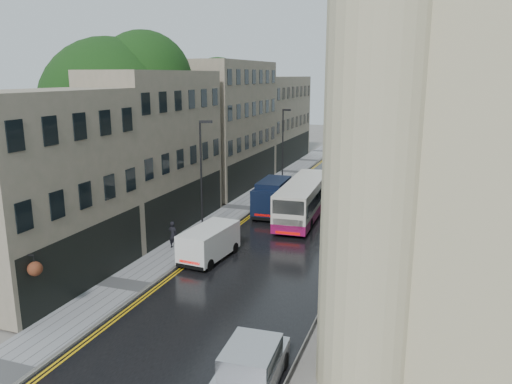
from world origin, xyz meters
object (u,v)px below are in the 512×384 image
Objects in this scene: white_van at (182,249)px; lamp_post_near at (201,179)px; lamp_post_far at (283,149)px; navy_van at (255,201)px; pedestrian at (173,235)px; cream_bus at (280,208)px; white_lorry at (347,174)px; tree_far at (197,125)px; tree_near at (112,131)px.

lamp_post_near is (-1.36, 5.56, 2.96)m from white_van.
lamp_post_far is (-0.40, 21.81, 2.84)m from white_van.
lamp_post_far is at bearing 93.30° from navy_van.
pedestrian is (-2.58, -8.14, -0.48)m from navy_van.
cream_bus is 10.70m from white_lorry.
tree_far is at bearing -64.02° from pedestrian.
tree_far is at bearing -176.33° from white_lorry.
lamp_post_near is at bearing -118.41° from white_lorry.
tree_far is 20.79m from white_van.
cream_bus is 2.90m from navy_van.
pedestrian is at bearing -116.09° from lamp_post_near.
navy_van is at bearing -121.65° from white_lorry.
navy_van is 8.56m from pedestrian.
pedestrian is (-1.84, 2.28, -0.04)m from white_van.
white_lorry reaches higher than navy_van.
white_lorry is 20.19m from white_van.
tree_far is 18.11m from pedestrian.
lamp_post_near reaches higher than lamp_post_far.
tree_near is at bearing -166.28° from cream_bus.
tree_near is at bearing 151.30° from white_van.
lamp_post_near is (-4.58, -3.36, 2.53)m from cream_bus.
tree_near is 13.02m from tree_far.
white_lorry is 1.11× the size of lamp_post_near.
pedestrian is (6.06, -16.24, -5.23)m from tree_far.
tree_near reaches higher than white_lorry.
pedestrian is (-8.21, -16.85, -1.28)m from white_lorry.
white_van is 0.58× the size of lamp_post_near.
cream_bus is 13.60m from lamp_post_far.
tree_far reaches higher than white_van.
tree_far reaches higher than pedestrian.
tree_far is 8.52m from lamp_post_far.
white_van is at bearing -96.42° from navy_van.
cream_bus is 1.37× the size of lamp_post_near.
lamp_post_near is at bearing -83.97° from lamp_post_far.
cream_bus is 6.05× the size of pedestrian.
lamp_post_near is at bearing -115.69° from navy_van.
tree_near is at bearing -135.70° from white_lorry.
tree_near is 7.93× the size of pedestrian.
cream_bus reaches higher than white_van.
cream_bus is at bearing -33.42° from navy_van.
tree_far is 1.61× the size of lamp_post_near.
tree_far reaches higher than lamp_post_near.
tree_near is at bearing -91.32° from tree_far.
cream_bus is 2.37× the size of white_van.
white_lorry is 1.92× the size of white_van.
tree_far is 1.66× the size of lamp_post_far.
pedestrian is (-5.06, -6.65, -0.47)m from cream_bus.
tree_far reaches higher than white_lorry.
tree_near reaches higher than pedestrian.
white_lorry is at bearing 69.95° from cream_bus.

